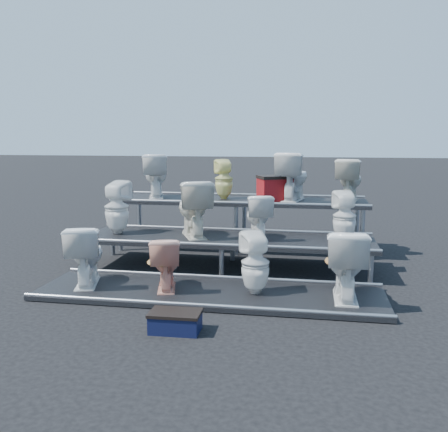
% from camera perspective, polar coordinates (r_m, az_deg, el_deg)
% --- Properties ---
extents(ground, '(80.00, 80.00, 0.00)m').
position_cam_1_polar(ground, '(7.38, 0.39, -5.96)').
color(ground, black).
rests_on(ground, ground).
extents(tier_front, '(4.20, 1.20, 0.06)m').
position_cam_1_polar(tier_front, '(6.14, -1.69, -8.80)').
color(tier_front, black).
rests_on(tier_front, ground).
extents(tier_mid, '(4.20, 1.20, 0.46)m').
position_cam_1_polar(tier_mid, '(7.32, 0.39, -4.22)').
color(tier_mid, black).
rests_on(tier_mid, ground).
extents(tier_back, '(4.20, 1.20, 0.86)m').
position_cam_1_polar(tier_back, '(8.54, 1.87, -0.93)').
color(tier_back, black).
rests_on(tier_back, ground).
extents(toilet_0, '(0.62, 0.84, 0.77)m').
position_cam_1_polar(toilet_0, '(6.53, -15.53, -4.27)').
color(toilet_0, white).
rests_on(toilet_0, tier_front).
extents(toilet_1, '(0.51, 0.71, 0.65)m').
position_cam_1_polar(toilet_1, '(6.17, -6.68, -5.32)').
color(toilet_1, '#E8A188').
rests_on(toilet_1, tier_front).
extents(toilet_2, '(0.45, 0.45, 0.74)m').
position_cam_1_polar(toilet_2, '(5.95, 3.59, -5.39)').
color(toilet_2, white).
rests_on(toilet_2, tier_front).
extents(toilet_3, '(0.46, 0.81, 0.82)m').
position_cam_1_polar(toilet_3, '(5.91, 13.74, -5.32)').
color(toilet_3, white).
rests_on(toilet_3, tier_front).
extents(toilet_4, '(0.43, 0.43, 0.80)m').
position_cam_1_polar(toilet_4, '(7.67, -12.15, 0.97)').
color(toilet_4, white).
rests_on(toilet_4, tier_mid).
extents(toilet_5, '(0.76, 0.93, 0.83)m').
position_cam_1_polar(toilet_5, '(7.30, -3.53, 0.88)').
color(toilet_5, beige).
rests_on(toilet_5, tier_mid).
extents(toilet_6, '(0.51, 0.70, 0.64)m').
position_cam_1_polar(toilet_6, '(7.15, 3.91, -0.05)').
color(toilet_6, white).
rests_on(toilet_6, tier_mid).
extents(toilet_7, '(0.38, 0.39, 0.71)m').
position_cam_1_polar(toilet_7, '(7.12, 13.61, -0.06)').
color(toilet_7, white).
rests_on(toilet_7, tier_mid).
extents(toilet_8, '(0.62, 0.83, 0.76)m').
position_cam_1_polar(toilet_8, '(8.77, -7.85, 4.58)').
color(toilet_8, white).
rests_on(toilet_8, tier_back).
extents(toilet_9, '(0.40, 0.41, 0.67)m').
position_cam_1_polar(toilet_9, '(8.48, -0.01, 4.23)').
color(toilet_9, '#E9E590').
rests_on(toilet_9, tier_back).
extents(toilet_10, '(0.61, 0.86, 0.80)m').
position_cam_1_polar(toilet_10, '(8.35, 7.89, 4.50)').
color(toilet_10, white).
rests_on(toilet_10, tier_back).
extents(toilet_11, '(0.52, 0.75, 0.70)m').
position_cam_1_polar(toilet_11, '(8.37, 14.14, 3.99)').
color(toilet_11, beige).
rests_on(toilet_11, tier_back).
extents(red_crate, '(0.63, 0.58, 0.36)m').
position_cam_1_polar(red_crate, '(8.33, 5.81, 3.03)').
color(red_crate, maroon).
rests_on(red_crate, tier_back).
extents(step_stool, '(0.50, 0.31, 0.18)m').
position_cam_1_polar(step_stool, '(5.08, -5.58, -12.07)').
color(step_stool, black).
rests_on(step_stool, ground).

